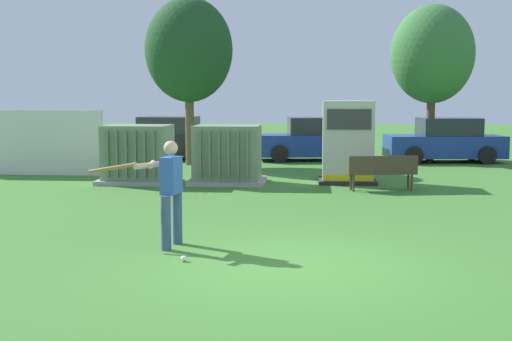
# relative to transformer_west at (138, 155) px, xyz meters

# --- Properties ---
(ground_plane) EXTENTS (96.00, 96.00, 0.00)m
(ground_plane) POSITION_rel_transformer_west_xyz_m (4.59, -8.99, -0.79)
(ground_plane) COLOR #3D752D
(fence_panel) EXTENTS (4.80, 0.12, 2.00)m
(fence_panel) POSITION_rel_transformer_west_xyz_m (-3.90, 1.51, 0.21)
(fence_panel) COLOR silver
(fence_panel) RESTS_ON ground
(transformer_west) EXTENTS (2.10, 1.70, 1.62)m
(transformer_west) POSITION_rel_transformer_west_xyz_m (0.00, 0.00, 0.00)
(transformer_west) COLOR #9E9B93
(transformer_west) RESTS_ON ground
(transformer_mid_west) EXTENTS (2.10, 1.70, 1.62)m
(transformer_mid_west) POSITION_rel_transformer_west_xyz_m (2.53, 0.08, 0.00)
(transformer_mid_west) COLOR #9E9B93
(transformer_mid_west) RESTS_ON ground
(generator_enclosure) EXTENTS (1.60, 1.40, 2.30)m
(generator_enclosure) POSITION_rel_transformer_west_xyz_m (5.87, 0.50, 0.35)
(generator_enclosure) COLOR #262626
(generator_enclosure) RESTS_ON ground
(park_bench) EXTENTS (1.84, 0.72, 0.92)m
(park_bench) POSITION_rel_transformer_west_xyz_m (6.69, -1.07, -0.25)
(park_bench) COLOR #4C3828
(park_bench) RESTS_ON ground
(batter) EXTENTS (1.61, 0.75, 1.74)m
(batter) POSITION_rel_transformer_west_xyz_m (2.59, -7.87, 0.19)
(batter) COLOR #384C75
(batter) RESTS_ON ground
(sports_ball) EXTENTS (0.09, 0.09, 0.09)m
(sports_ball) POSITION_rel_transformer_west_xyz_m (3.02, -8.83, -0.74)
(sports_ball) COLOR white
(sports_ball) RESTS_ON ground
(tree_left) EXTENTS (3.05, 3.05, 5.82)m
(tree_left) POSITION_rel_transformer_west_xyz_m (0.56, 4.90, 3.20)
(tree_left) COLOR brown
(tree_left) RESTS_ON ground
(tree_center_left) EXTENTS (2.97, 2.97, 5.68)m
(tree_center_left) POSITION_rel_transformer_west_xyz_m (9.13, 6.46, 3.11)
(tree_center_left) COLOR brown
(tree_center_left) RESTS_ON ground
(parked_car_leftmost) EXTENTS (4.33, 2.20, 1.62)m
(parked_car_leftmost) POSITION_rel_transformer_west_xyz_m (-0.79, 7.13, -0.04)
(parked_car_leftmost) COLOR black
(parked_car_leftmost) RESTS_ON ground
(parked_car_left_of_center) EXTENTS (4.38, 2.31, 1.62)m
(parked_car_left_of_center) POSITION_rel_transformer_west_xyz_m (4.90, 6.88, -0.04)
(parked_car_left_of_center) COLOR navy
(parked_car_left_of_center) RESTS_ON ground
(parked_car_right_of_center) EXTENTS (4.35, 2.24, 1.62)m
(parked_car_right_of_center) POSITION_rel_transformer_west_xyz_m (9.72, 6.68, -0.04)
(parked_car_right_of_center) COLOR navy
(parked_car_right_of_center) RESTS_ON ground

